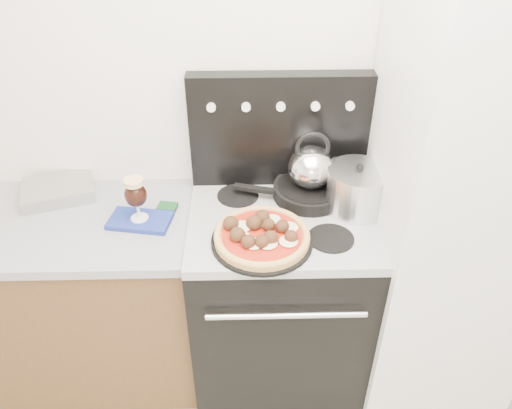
{
  "coord_description": "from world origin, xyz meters",
  "views": [
    {
      "loc": [
        -0.07,
        -0.45,
        2.14
      ],
      "look_at": [
        -0.03,
        1.05,
        1.07
      ],
      "focal_mm": 35.0,
      "sensor_mm": 36.0,
      "label": 1
    }
  ],
  "objects_px": {
    "fridge": "(455,211)",
    "beer_glass": "(136,199)",
    "pizza": "(262,234)",
    "skillet": "(309,191)",
    "base_cabinet": "(42,300)",
    "oven_mitt": "(140,220)",
    "stove_body": "(279,299)",
    "stock_pot": "(357,191)",
    "tea_kettle": "(311,164)",
    "pizza_pan": "(262,241)"
  },
  "relations": [
    {
      "from": "fridge",
      "to": "beer_glass",
      "type": "relative_size",
      "value": 9.88
    },
    {
      "from": "pizza",
      "to": "skillet",
      "type": "xyz_separation_m",
      "value": [
        0.21,
        0.3,
        -0.01
      ]
    },
    {
      "from": "fridge",
      "to": "base_cabinet",
      "type": "bearing_deg",
      "value": 178.41
    },
    {
      "from": "oven_mitt",
      "to": "skillet",
      "type": "xyz_separation_m",
      "value": [
        0.71,
        0.14,
        0.04
      ]
    },
    {
      "from": "stove_body",
      "to": "stock_pot",
      "type": "distance_m",
      "value": 0.65
    },
    {
      "from": "fridge",
      "to": "stock_pot",
      "type": "distance_m",
      "value": 0.4
    },
    {
      "from": "oven_mitt",
      "to": "tea_kettle",
      "type": "relative_size",
      "value": 1.17
    },
    {
      "from": "base_cabinet",
      "to": "pizza_pan",
      "type": "relative_size",
      "value": 3.72
    },
    {
      "from": "beer_glass",
      "to": "pizza",
      "type": "bearing_deg",
      "value": -18.15
    },
    {
      "from": "tea_kettle",
      "to": "pizza_pan",
      "type": "bearing_deg",
      "value": -126.69
    },
    {
      "from": "fridge",
      "to": "skillet",
      "type": "relative_size",
      "value": 6.11
    },
    {
      "from": "pizza_pan",
      "to": "stock_pot",
      "type": "xyz_separation_m",
      "value": [
        0.39,
        0.21,
        0.08
      ]
    },
    {
      "from": "base_cabinet",
      "to": "pizza_pan",
      "type": "height_order",
      "value": "pizza_pan"
    },
    {
      "from": "pizza_pan",
      "to": "fridge",
      "type": "bearing_deg",
      "value": 10.04
    },
    {
      "from": "fridge",
      "to": "oven_mitt",
      "type": "bearing_deg",
      "value": 179.01
    },
    {
      "from": "base_cabinet",
      "to": "stove_body",
      "type": "distance_m",
      "value": 1.11
    },
    {
      "from": "beer_glass",
      "to": "pizza_pan",
      "type": "distance_m",
      "value": 0.53
    },
    {
      "from": "stove_body",
      "to": "stock_pot",
      "type": "relative_size",
      "value": 3.6
    },
    {
      "from": "base_cabinet",
      "to": "pizza",
      "type": "distance_m",
      "value": 1.16
    },
    {
      "from": "oven_mitt",
      "to": "base_cabinet",
      "type": "bearing_deg",
      "value": 176.96
    },
    {
      "from": "stock_pot",
      "to": "fridge",
      "type": "bearing_deg",
      "value": -10.33
    },
    {
      "from": "stove_body",
      "to": "tea_kettle",
      "type": "bearing_deg",
      "value": 47.61
    },
    {
      "from": "stove_body",
      "to": "tea_kettle",
      "type": "distance_m",
      "value": 0.67
    },
    {
      "from": "pizza_pan",
      "to": "pizza",
      "type": "bearing_deg",
      "value": 0.0
    },
    {
      "from": "skillet",
      "to": "oven_mitt",
      "type": "bearing_deg",
      "value": -168.58
    },
    {
      "from": "fridge",
      "to": "tea_kettle",
      "type": "bearing_deg",
      "value": 163.96
    },
    {
      "from": "tea_kettle",
      "to": "beer_glass",
      "type": "bearing_deg",
      "value": -170.09
    },
    {
      "from": "pizza_pan",
      "to": "stock_pot",
      "type": "bearing_deg",
      "value": 28.17
    },
    {
      "from": "base_cabinet",
      "to": "pizza_pan",
      "type": "distance_m",
      "value": 1.15
    },
    {
      "from": "fridge",
      "to": "pizza_pan",
      "type": "relative_size",
      "value": 4.87
    },
    {
      "from": "oven_mitt",
      "to": "stock_pot",
      "type": "xyz_separation_m",
      "value": [
        0.89,
        0.05,
        0.1
      ]
    },
    {
      "from": "base_cabinet",
      "to": "oven_mitt",
      "type": "bearing_deg",
      "value": -3.04
    },
    {
      "from": "fridge",
      "to": "pizza",
      "type": "bearing_deg",
      "value": -169.96
    },
    {
      "from": "oven_mitt",
      "to": "stock_pot",
      "type": "bearing_deg",
      "value": 3.21
    },
    {
      "from": "tea_kettle",
      "to": "stove_body",
      "type": "bearing_deg",
      "value": -133.9
    },
    {
      "from": "skillet",
      "to": "tea_kettle",
      "type": "distance_m",
      "value": 0.13
    },
    {
      "from": "stove_body",
      "to": "beer_glass",
      "type": "distance_m",
      "value": 0.82
    },
    {
      "from": "oven_mitt",
      "to": "pizza_pan",
      "type": "height_order",
      "value": "pizza_pan"
    },
    {
      "from": "base_cabinet",
      "to": "skillet",
      "type": "relative_size",
      "value": 4.67
    },
    {
      "from": "fridge",
      "to": "skillet",
      "type": "xyz_separation_m",
      "value": [
        -0.57,
        0.16,
        -0.0
      ]
    },
    {
      "from": "pizza",
      "to": "stock_pot",
      "type": "distance_m",
      "value": 0.45
    },
    {
      "from": "stove_body",
      "to": "pizza_pan",
      "type": "bearing_deg",
      "value": -117.86
    },
    {
      "from": "oven_mitt",
      "to": "tea_kettle",
      "type": "xyz_separation_m",
      "value": [
        0.71,
        0.14,
        0.17
      ]
    },
    {
      "from": "oven_mitt",
      "to": "tea_kettle",
      "type": "height_order",
      "value": "tea_kettle"
    },
    {
      "from": "base_cabinet",
      "to": "tea_kettle",
      "type": "xyz_separation_m",
      "value": [
        1.23,
        0.11,
        0.65
      ]
    },
    {
      "from": "fridge",
      "to": "pizza_pan",
      "type": "height_order",
      "value": "fridge"
    },
    {
      "from": "stove_body",
      "to": "tea_kettle",
      "type": "height_order",
      "value": "tea_kettle"
    },
    {
      "from": "fridge",
      "to": "tea_kettle",
      "type": "height_order",
      "value": "fridge"
    },
    {
      "from": "tea_kettle",
      "to": "stock_pot",
      "type": "bearing_deg",
      "value": -28.87
    },
    {
      "from": "stock_pot",
      "to": "base_cabinet",
      "type": "bearing_deg",
      "value": -179.12
    }
  ]
}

